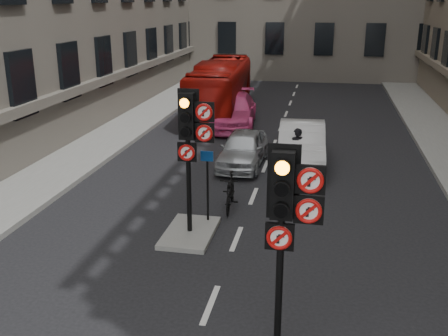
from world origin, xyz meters
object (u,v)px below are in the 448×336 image
at_px(car_pink, 233,111).
at_px(motorcyclist, 296,150).
at_px(car_white, 302,145).
at_px(info_sign, 207,176).
at_px(signal_far, 191,131).
at_px(signal_near, 287,207).
at_px(motorcycle, 230,191).
at_px(car_silver, 243,149).
at_px(bus_red, 220,88).

relative_size(car_pink, motorcyclist, 3.32).
distance_m(car_white, info_sign, 6.10).
bearing_deg(signal_far, info_sign, 73.89).
height_order(signal_near, signal_far, signal_far).
bearing_deg(car_pink, car_white, -62.69).
bearing_deg(motorcycle, car_white, 64.72).
distance_m(motorcyclist, info_sign, 5.35).
distance_m(car_silver, motorcycle, 4.06).
xyz_separation_m(signal_far, car_pink, (-1.12, 11.81, -1.97)).
bearing_deg(signal_near, motorcyclist, 92.32).
relative_size(signal_far, bus_red, 0.37).
distance_m(signal_near, motorcycle, 6.58).
relative_size(car_white, motorcyclist, 2.99).
xyz_separation_m(car_silver, motorcycle, (0.29, -4.04, -0.11)).
xyz_separation_m(signal_near, car_white, (-0.26, 10.43, -1.83)).
relative_size(signal_near, bus_red, 0.37).
bearing_deg(bus_red, info_sign, -83.47).
bearing_deg(signal_far, car_white, 70.00).
bearing_deg(car_white, signal_near, -91.28).
bearing_deg(car_pink, info_sign, -88.54).
distance_m(car_white, motorcycle, 4.84).
height_order(signal_near, car_pink, signal_near).
distance_m(bus_red, info_sign, 13.95).
relative_size(signal_far, car_white, 0.78).
bearing_deg(info_sign, bus_red, 100.16).
relative_size(car_white, car_pink, 0.90).
bearing_deg(motorcyclist, signal_far, 46.56).
xyz_separation_m(bus_red, motorcycle, (2.84, -12.56, -0.83)).
relative_size(car_silver, bus_red, 0.38).
relative_size(signal_far, car_silver, 0.97).
distance_m(signal_far, car_silver, 6.32).
xyz_separation_m(car_white, motorcyclist, (-0.13, -0.75, 0.01)).
distance_m(signal_far, info_sign, 1.56).
height_order(car_silver, bus_red, bus_red).
distance_m(car_pink, info_sign, 11.16).
bearing_deg(info_sign, car_white, 69.54).
relative_size(bus_red, motorcyclist, 6.31).
height_order(car_silver, motorcycle, car_silver).
bearing_deg(info_sign, signal_far, -106.07).
height_order(bus_red, motorcyclist, bus_red).
bearing_deg(motorcycle, car_pink, 95.68).
distance_m(signal_near, motorcyclist, 9.85).
xyz_separation_m(bus_red, info_sign, (2.45, -13.73, 0.00)).
height_order(bus_red, motorcycle, bus_red).
height_order(car_silver, info_sign, info_sign).
relative_size(signal_far, motorcyclist, 2.34).
bearing_deg(bus_red, car_white, -63.96).
xyz_separation_m(signal_near, signal_far, (-2.60, 4.00, 0.12)).
distance_m(car_white, car_pink, 6.40).
bearing_deg(signal_far, signal_near, -56.98).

